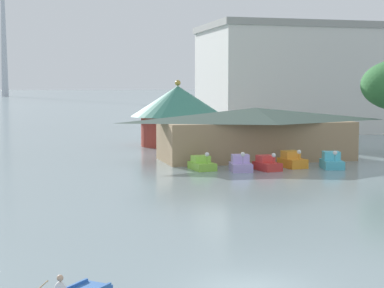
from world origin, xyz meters
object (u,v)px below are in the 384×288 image
pedal_boat_red (267,164)px  background_building_block (313,79)px  pedal_boat_cyan (332,162)px  pedal_boat_orange (292,161)px  pedal_boat_lime (202,164)px  pedal_boat_lavender (241,165)px  green_roof_pavilion (178,112)px  boathouse (256,133)px

pedal_boat_red → background_building_block: 48.75m
pedal_boat_cyan → pedal_boat_orange: bearing=-99.8°
pedal_boat_cyan → pedal_boat_lime: bearing=-85.4°
pedal_boat_lime → pedal_boat_lavender: 3.42m
pedal_boat_lavender → background_building_block: bearing=156.3°
pedal_boat_lavender → pedal_boat_cyan: bearing=97.0°
pedal_boat_lime → pedal_boat_red: size_ratio=1.08×
background_building_block → pedal_boat_orange: bearing=-117.6°
pedal_boat_orange → background_building_block: bearing=143.9°
pedal_boat_lime → pedal_boat_lavender: pedal_boat_lavender is taller
green_roof_pavilion → boathouse: bearing=-75.6°
pedal_boat_cyan → green_roof_pavilion: bearing=-146.2°
boathouse → background_building_block: background_building_block is taller
pedal_boat_lavender → background_building_block: size_ratio=0.08×
pedal_boat_lime → pedal_boat_lavender: bearing=54.1°
pedal_boat_lavender → green_roof_pavilion: green_roof_pavilion is taller
pedal_boat_red → background_building_block: size_ratio=0.08×
pedal_boat_orange → pedal_boat_lavender: bearing=-85.9°
pedal_boat_red → green_roof_pavilion: bearing=176.0°
pedal_boat_red → background_building_block: background_building_block is taller
green_roof_pavilion → background_building_block: background_building_block is taller
background_building_block → pedal_boat_lavender: bearing=-122.3°
pedal_boat_orange → pedal_boat_cyan: 3.46m
pedal_boat_lavender → background_building_block: (26.39, 41.70, 7.76)m
background_building_block → pedal_boat_cyan: bearing=-113.2°
pedal_boat_orange → pedal_boat_red: bearing=-76.0°
pedal_boat_lime → boathouse: (7.09, 5.82, 2.18)m
pedal_boat_lavender → pedal_boat_red: 2.39m
pedal_boat_red → green_roof_pavilion: (-2.35, 23.43, 3.53)m
pedal_boat_lime → background_building_block: 50.22m
boathouse → pedal_boat_lime: bearing=-140.6°
boathouse → background_building_block: (22.26, 34.17, 5.65)m
pedal_boat_lavender → pedal_boat_red: bearing=98.5°
boathouse → green_roof_pavilion: bearing=104.4°
boathouse → pedal_boat_cyan: bearing=-61.2°
pedal_boat_red → pedal_boat_orange: size_ratio=1.00×
pedal_boat_red → boathouse: (1.74, 7.54, 2.15)m
green_roof_pavilion → background_building_block: bearing=34.7°
pedal_boat_cyan → pedal_boat_red: bearing=-77.8°
pedal_boat_red → pedal_boat_cyan: size_ratio=0.89×
pedal_boat_lime → pedal_boat_red: (5.35, -1.72, 0.03)m
pedal_boat_red → pedal_boat_orange: pedal_boat_orange is taller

